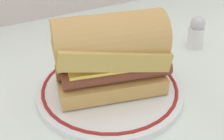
% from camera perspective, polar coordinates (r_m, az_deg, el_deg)
% --- Properties ---
extents(ground_plane, '(1.50, 1.50, 0.00)m').
position_cam_1_polar(ground_plane, '(0.51, 1.35, -6.23)').
color(ground_plane, silver).
extents(plate, '(0.25, 0.25, 0.01)m').
position_cam_1_polar(plate, '(0.52, 0.00, -3.40)').
color(plate, white).
rests_on(plate, ground_plane).
extents(sausage_sandwich, '(0.19, 0.14, 0.13)m').
position_cam_1_polar(sausage_sandwich, '(0.49, 0.00, 3.38)').
color(sausage_sandwich, tan).
rests_on(sausage_sandwich, plate).
extents(salt_shaker, '(0.03, 0.03, 0.07)m').
position_cam_1_polar(salt_shaker, '(0.68, 15.62, 6.84)').
color(salt_shaker, white).
rests_on(salt_shaker, ground_plane).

